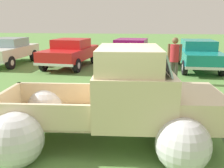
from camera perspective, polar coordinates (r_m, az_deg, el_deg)
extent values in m
plane|color=#609347|center=(5.36, -2.53, -12.55)|extent=(80.00, 80.00, 0.00)
cylinder|color=black|center=(6.06, 12.13, -5.70)|extent=(0.77, 0.27, 0.76)
cylinder|color=silver|center=(6.06, 12.13, -5.70)|extent=(0.36, 0.26, 0.34)
cylinder|color=black|center=(4.49, 15.50, -13.28)|extent=(0.77, 0.27, 0.76)
cylinder|color=silver|center=(4.49, 15.50, -13.28)|extent=(0.36, 0.26, 0.34)
cylinder|color=black|center=(6.26, -14.20, -5.15)|extent=(0.77, 0.27, 0.76)
cylinder|color=silver|center=(6.26, -14.20, -5.15)|extent=(0.36, 0.26, 0.34)
cylinder|color=black|center=(4.76, -20.47, -12.02)|extent=(0.77, 0.27, 0.76)
cylinder|color=silver|center=(4.76, -20.47, -12.02)|extent=(0.36, 0.26, 0.34)
sphere|color=silver|center=(6.29, -14.09, -4.49)|extent=(1.02, 1.02, 0.96)
sphere|color=silver|center=(4.69, -20.78, -11.62)|extent=(1.02, 1.02, 0.96)
cube|color=olive|center=(5.31, -12.92, -6.78)|extent=(2.15, 1.67, 0.04)
cube|color=beige|center=(5.91, -11.11, -2.18)|extent=(2.05, 0.22, 0.50)
cube|color=beige|center=(4.58, -15.58, -7.33)|extent=(2.05, 0.22, 0.50)
cube|color=beige|center=(5.05, -2.23, -4.75)|extent=(0.18, 1.54, 0.50)
cube|color=beige|center=(5.59, -22.82, -4.01)|extent=(0.18, 1.54, 0.50)
cube|color=beige|center=(4.96, 4.83, -2.41)|extent=(1.56, 1.79, 0.95)
cube|color=beige|center=(4.81, 3.81, 5.62)|extent=(1.25, 1.61, 0.45)
cube|color=#8CADB7|center=(4.86, 11.46, 5.22)|extent=(0.25, 1.47, 0.38)
cube|color=beige|center=(5.16, 16.55, -4.64)|extent=(1.36, 1.70, 0.55)
sphere|color=silver|center=(6.07, 12.11, -5.25)|extent=(0.98, 0.98, 0.92)
sphere|color=silver|center=(4.44, 15.62, -13.00)|extent=(0.98, 0.98, 0.92)
cube|color=silver|center=(5.43, 21.91, -7.94)|extent=(0.25, 1.98, 0.14)
sphere|color=red|center=(6.42, -21.82, -2.84)|extent=(0.12, 0.12, 0.11)
cylinder|color=black|center=(13.62, -21.80, 4.45)|extent=(0.21, 0.66, 0.66)
cylinder|color=silver|center=(13.62, -21.80, 4.45)|extent=(0.22, 0.30, 0.30)
cylinder|color=black|center=(15.92, -17.17, 6.12)|extent=(0.21, 0.66, 0.66)
cylinder|color=silver|center=(15.92, -17.17, 6.12)|extent=(0.22, 0.30, 0.30)
cylinder|color=black|center=(16.69, -22.38, 6.04)|extent=(0.21, 0.66, 0.66)
cylinder|color=silver|center=(16.69, -22.38, 6.04)|extent=(0.22, 0.30, 0.30)
cube|color=silver|center=(15.11, -22.25, 6.73)|extent=(1.86, 4.13, 0.55)
cube|color=#8CADB7|center=(15.20, -22.12, 8.68)|extent=(1.57, 1.75, 0.45)
cube|color=silver|center=(16.89, -18.78, 6.85)|extent=(1.85, 0.13, 0.12)
cylinder|color=black|center=(11.99, -7.88, 4.13)|extent=(0.27, 0.68, 0.66)
cylinder|color=silver|center=(11.99, -7.88, 4.13)|extent=(0.24, 0.32, 0.30)
cylinder|color=black|center=(12.70, -15.09, 4.34)|extent=(0.27, 0.68, 0.66)
cylinder|color=silver|center=(12.70, -15.09, 4.34)|extent=(0.24, 0.32, 0.30)
cylinder|color=black|center=(14.46, -4.09, 5.95)|extent=(0.27, 0.68, 0.66)
cylinder|color=silver|center=(14.46, -4.09, 5.95)|extent=(0.24, 0.32, 0.30)
cylinder|color=black|center=(15.05, -10.33, 6.09)|extent=(0.27, 0.68, 0.66)
cylinder|color=silver|center=(15.05, -10.33, 6.09)|extent=(0.24, 0.32, 0.30)
cube|color=red|center=(13.46, -9.31, 6.80)|extent=(2.27, 4.31, 0.55)
cube|color=red|center=(13.56, -9.12, 8.98)|extent=(1.77, 1.90, 0.45)
cube|color=silver|center=(15.37, -6.36, 6.85)|extent=(1.88, 0.31, 0.12)
cube|color=silver|center=(11.68, -13.07, 4.22)|extent=(1.88, 0.31, 0.12)
cylinder|color=black|center=(11.94, 6.95, 4.12)|extent=(0.28, 0.68, 0.66)
cylinder|color=silver|center=(11.94, 6.95, 4.12)|extent=(0.25, 0.32, 0.30)
cylinder|color=black|center=(12.24, -0.76, 4.47)|extent=(0.28, 0.68, 0.66)
cylinder|color=silver|center=(12.24, -0.76, 4.47)|extent=(0.25, 0.32, 0.30)
cylinder|color=black|center=(14.52, 8.25, 5.88)|extent=(0.28, 0.68, 0.66)
cylinder|color=silver|center=(14.52, 8.25, 5.88)|extent=(0.25, 0.32, 0.30)
cylinder|color=black|center=(14.77, 1.84, 6.16)|extent=(0.28, 0.68, 0.66)
cylinder|color=silver|center=(14.77, 1.84, 6.16)|extent=(0.25, 0.32, 0.30)
cube|color=#8C1466|center=(13.29, 4.15, 6.85)|extent=(2.25, 4.29, 0.55)
cube|color=#8C1466|center=(13.39, 4.32, 9.06)|extent=(1.72, 1.90, 0.45)
cube|color=silver|center=(15.29, 5.44, 6.83)|extent=(1.83, 0.32, 0.12)
cube|color=silver|center=(11.37, 2.39, 4.31)|extent=(1.83, 0.32, 0.12)
cylinder|color=black|center=(12.15, 23.44, 3.21)|extent=(0.21, 0.66, 0.66)
cylinder|color=silver|center=(12.15, 23.44, 3.21)|extent=(0.22, 0.30, 0.30)
cylinder|color=black|center=(11.83, 15.97, 3.57)|extent=(0.21, 0.66, 0.66)
cylinder|color=silver|center=(11.83, 15.97, 3.57)|extent=(0.22, 0.30, 0.30)
cylinder|color=black|center=(14.86, 20.67, 5.30)|extent=(0.21, 0.66, 0.66)
cylinder|color=silver|center=(14.86, 20.67, 5.30)|extent=(0.22, 0.30, 0.30)
cylinder|color=black|center=(14.60, 14.54, 5.61)|extent=(0.21, 0.66, 0.66)
cylinder|color=silver|center=(14.60, 14.54, 5.61)|extent=(0.22, 0.30, 0.30)
cube|color=teal|center=(13.28, 18.71, 6.13)|extent=(1.79, 4.45, 0.55)
cube|color=teal|center=(13.40, 18.75, 8.35)|extent=(1.50, 1.88, 0.45)
cube|color=silver|center=(15.43, 17.22, 6.33)|extent=(1.77, 0.13, 0.12)
cube|color=silver|center=(11.22, 20.55, 3.27)|extent=(1.77, 0.13, 0.12)
cylinder|color=gray|center=(8.91, 3.90, 1.15)|extent=(0.17, 0.17, 0.80)
cylinder|color=gray|center=(9.07, 4.15, 1.38)|extent=(0.17, 0.17, 0.80)
cylinder|color=#334C8C|center=(8.86, 4.11, 5.66)|extent=(0.40, 0.40, 0.60)
cylinder|color=beige|center=(8.64, 3.77, 5.65)|extent=(0.10, 0.10, 0.57)
cylinder|color=beige|center=(9.07, 4.44, 6.04)|extent=(0.10, 0.10, 0.57)
sphere|color=beige|center=(8.80, 4.16, 8.46)|extent=(0.25, 0.25, 0.22)
cylinder|color=#4C4742|center=(10.03, 14.07, 2.43)|extent=(0.17, 0.17, 0.86)
cylinder|color=#4C4742|center=(10.03, 13.10, 2.49)|extent=(0.17, 0.17, 0.86)
cylinder|color=#B2262D|center=(9.91, 13.83, 6.73)|extent=(0.39, 0.39, 0.65)
cylinder|color=brown|center=(9.90, 15.13, 6.83)|extent=(0.10, 0.10, 0.61)
cylinder|color=brown|center=(9.91, 12.57, 6.99)|extent=(0.10, 0.10, 0.61)
sphere|color=brown|center=(9.86, 14.00, 9.43)|extent=(0.26, 0.26, 0.23)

